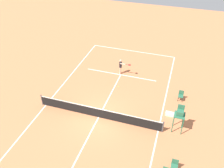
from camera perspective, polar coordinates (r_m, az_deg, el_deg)
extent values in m
plane|color=#D37A4C|center=(19.94, -3.21, -7.89)|extent=(60.00, 60.00, 0.00)
cube|color=white|center=(29.28, 5.06, 7.83)|extent=(9.84, 0.10, 0.01)
cube|color=white|center=(19.19, 10.94, -10.90)|extent=(0.10, 23.90, 0.01)
cube|color=white|center=(21.80, -15.46, -4.85)|extent=(0.10, 23.90, 0.01)
cube|color=white|center=(24.80, 2.10, 2.22)|extent=(7.38, 0.10, 0.01)
cube|color=white|center=(19.94, -3.21, -7.89)|extent=(0.10, 13.15, 0.01)
cylinder|color=#4C4C51|center=(18.81, 12.04, -9.96)|extent=(0.10, 0.10, 1.07)
cylinder|color=#4C4C51|center=(21.61, -16.36, -3.61)|extent=(0.10, 0.10, 1.07)
cube|color=black|center=(19.63, -3.25, -6.94)|extent=(10.44, 0.03, 0.91)
cube|color=white|center=(19.31, -3.30, -5.91)|extent=(10.44, 0.04, 0.06)
cylinder|color=beige|center=(24.86, 2.06, 3.38)|extent=(0.12, 0.12, 0.78)
cylinder|color=beige|center=(24.70, 1.95, 3.13)|extent=(0.12, 0.12, 0.78)
cylinder|color=black|center=(24.41, 2.04, 4.62)|extent=(0.28, 0.28, 0.61)
sphere|color=beige|center=(24.16, 2.06, 5.59)|extent=(0.22, 0.22, 0.22)
cylinder|color=beige|center=(24.54, 2.15, 4.90)|extent=(0.09, 0.09, 0.54)
cylinder|color=beige|center=(24.08, 2.57, 4.78)|extent=(0.54, 0.11, 0.09)
cylinder|color=black|center=(24.01, 3.50, 4.64)|extent=(0.26, 0.05, 0.04)
ellipsoid|color=red|center=(23.96, 4.18, 4.54)|extent=(0.33, 0.29, 0.04)
sphere|color=#CCE033|center=(23.09, 1.58, -0.60)|extent=(0.07, 0.07, 0.07)
cylinder|color=#2D6B4C|center=(18.81, 16.39, -9.81)|extent=(0.07, 0.07, 1.55)
cylinder|color=#2D6B4C|center=(18.78, 14.26, -9.44)|extent=(0.07, 0.07, 1.55)
cylinder|color=#2D6B4C|center=(19.31, 16.55, -8.37)|extent=(0.07, 0.07, 1.55)
cylinder|color=#2D6B4C|center=(19.28, 14.49, -8.00)|extent=(0.07, 0.07, 1.55)
cube|color=#2D6B4C|center=(18.49, 15.82, -7.13)|extent=(0.80, 0.80, 0.06)
cube|color=#2D6B4C|center=(18.34, 15.94, -6.61)|extent=(0.50, 0.44, 0.40)
cube|color=#2D6B4C|center=(18.27, 16.17, -5.39)|extent=(0.50, 0.06, 0.50)
cylinder|color=#262626|center=(17.08, 15.15, -18.66)|extent=(0.04, 0.04, 0.45)
cylinder|color=#262626|center=(17.06, 13.93, -18.46)|extent=(0.04, 0.04, 0.45)
cube|color=#2D6B4C|center=(16.76, 14.61, -18.53)|extent=(0.44, 0.44, 0.06)
cube|color=#2D6B4C|center=(16.70, 14.83, -17.43)|extent=(0.44, 0.04, 0.44)
cylinder|color=#262626|center=(22.09, 16.36, -3.66)|extent=(0.04, 0.04, 0.45)
cylinder|color=#262626|center=(22.08, 15.46, -3.50)|extent=(0.04, 0.04, 0.45)
cylinder|color=#262626|center=(22.37, 16.43, -3.11)|extent=(0.04, 0.04, 0.45)
cylinder|color=#262626|center=(22.36, 15.54, -2.95)|extent=(0.04, 0.04, 0.45)
cube|color=#2D6B4C|center=(22.07, 16.05, -2.79)|extent=(0.44, 0.44, 0.06)
cube|color=#2D6B4C|center=(22.09, 16.21, -1.94)|extent=(0.44, 0.04, 0.44)
cube|color=white|center=(20.54, 13.67, -6.96)|extent=(0.76, 0.32, 0.30)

